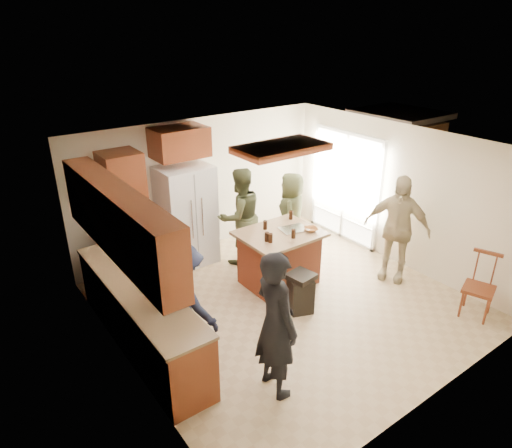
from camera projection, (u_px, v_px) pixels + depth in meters
room_shell at (389, 173)px, 10.35m from camera, size 8.00×5.20×5.00m
person_front_left at (276, 324)px, 5.14m from camera, size 0.54×0.71×1.84m
person_behind_left at (240, 216)px, 8.05m from camera, size 0.88×0.56×1.77m
person_behind_right at (291, 214)px, 8.39m from camera, size 0.90×0.89×1.57m
person_side_right at (396, 228)px, 7.50m from camera, size 0.98×1.21×1.84m
person_counter at (183, 301)px, 5.79m from camera, size 0.82×1.14×1.60m
left_cabinetry at (133, 285)px, 5.84m from camera, size 0.64×3.00×2.30m
back_wall_units at (140, 198)px, 7.48m from camera, size 1.80×0.60×2.45m
refrigerator at (187, 216)px, 8.04m from camera, size 0.90×0.76×1.80m
kitchen_island at (279, 257)px, 7.52m from camera, size 1.28×1.03×0.93m
island_items at (292, 229)px, 7.35m from camera, size 0.98×0.73×0.15m
trash_bin at (300, 292)px, 6.85m from camera, size 0.44×0.44×0.63m
spindle_chair at (479, 288)px, 6.70m from camera, size 0.54×0.54×0.99m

